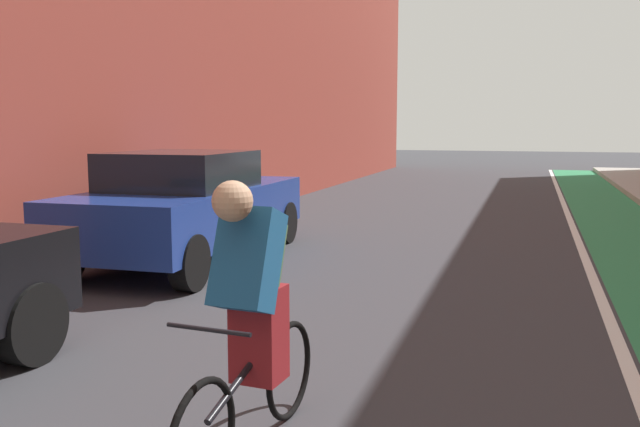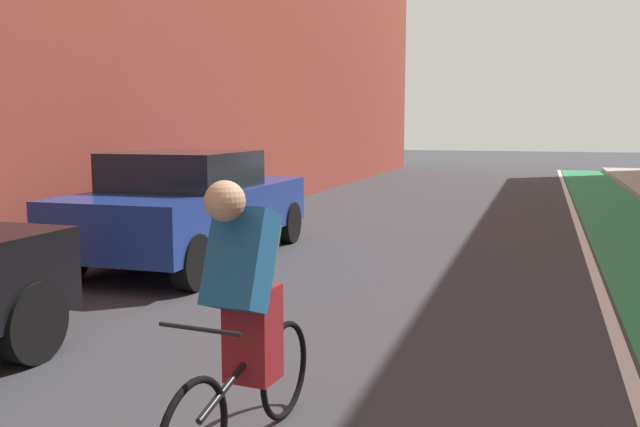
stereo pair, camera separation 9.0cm
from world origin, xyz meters
The scene contains 4 objects.
ground_plane centered at (0.00, 15.59, 0.00)m, with size 86.21×86.21×0.00m, color #38383D.
lane_divider_stripe centered at (2.34, 17.59, 0.00)m, with size 0.12×39.19×0.00m, color white.
parked_sedan_blue centered at (-2.99, 15.07, 0.79)m, with size 2.00×4.48×1.53m.
cyclist_mid centered at (0.08, 10.14, 0.84)m, with size 0.48×1.68×1.60m.
Camera 1 is at (1.56, 6.73, 1.88)m, focal length 37.81 mm.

